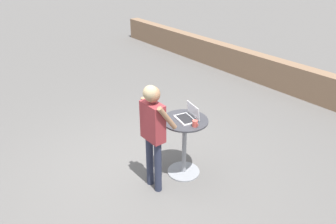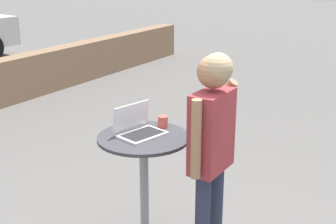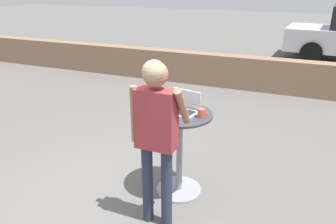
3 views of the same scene
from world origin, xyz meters
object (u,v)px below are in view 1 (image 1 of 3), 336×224
object	(u,v)px
laptop	(188,116)
standing_person	(153,126)
coffee_mug	(195,124)
cafe_table	(184,141)

from	to	relation	value
laptop	standing_person	xyz separation A→B (m)	(-0.03, -0.65, 0.05)
coffee_mug	standing_person	distance (m)	0.63
coffee_mug	laptop	bearing A→B (deg)	162.46
cafe_table	laptop	world-z (taller)	laptop
coffee_mug	cafe_table	bearing A→B (deg)	175.03
cafe_table	standing_person	world-z (taller)	standing_person
laptop	coffee_mug	world-z (taller)	laptop
laptop	standing_person	world-z (taller)	standing_person
cafe_table	coffee_mug	size ratio (longest dim) A/B	8.63
cafe_table	standing_person	xyz separation A→B (m)	(-0.02, -0.59, 0.48)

